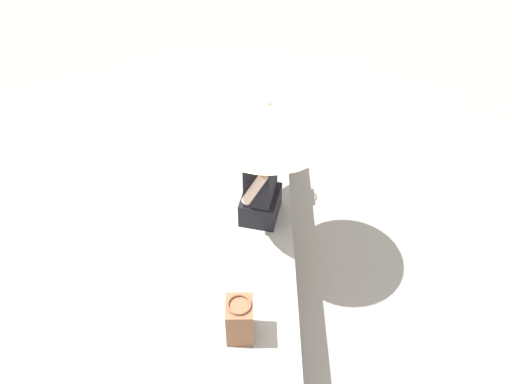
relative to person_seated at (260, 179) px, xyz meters
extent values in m
plane|color=#9E9384|center=(0.20, -0.07, -0.89)|extent=(14.00, 14.00, 0.00)
cube|color=#A8A093|center=(0.20, -0.07, -0.64)|extent=(2.72, 0.64, 0.50)
cube|color=black|center=(0.00, 0.00, -0.28)|extent=(0.40, 0.35, 0.22)
cube|color=black|center=(0.00, 0.00, 0.07)|extent=(0.36, 0.27, 0.48)
sphere|color=beige|center=(0.00, 0.00, 0.41)|extent=(0.20, 0.20, 0.20)
cylinder|color=beige|center=(0.19, -0.05, 0.10)|extent=(0.11, 0.21, 0.32)
cylinder|color=beige|center=(-0.19, 0.05, 0.10)|extent=(0.11, 0.21, 0.32)
cylinder|color=#B7B7BC|center=(0.03, 0.05, 0.17)|extent=(0.02, 0.02, 1.11)
cone|color=#DBBC7F|center=(0.03, 0.05, 0.62)|extent=(0.95, 0.95, 0.21)
sphere|color=#B7B7BC|center=(0.03, 0.05, 0.74)|extent=(0.03, 0.03, 0.03)
cube|color=silver|center=(-0.71, 0.04, -0.22)|extent=(0.22, 0.13, 0.34)
torus|color=silver|center=(-0.71, 0.04, -0.03)|extent=(0.17, 0.17, 0.01)
cube|color=brown|center=(1.09, -0.15, -0.22)|extent=(0.21, 0.18, 0.33)
torus|color=brown|center=(1.09, -0.15, -0.05)|extent=(0.16, 0.16, 0.01)
camera|label=1|loc=(3.28, -0.07, 3.17)|focal=42.40mm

